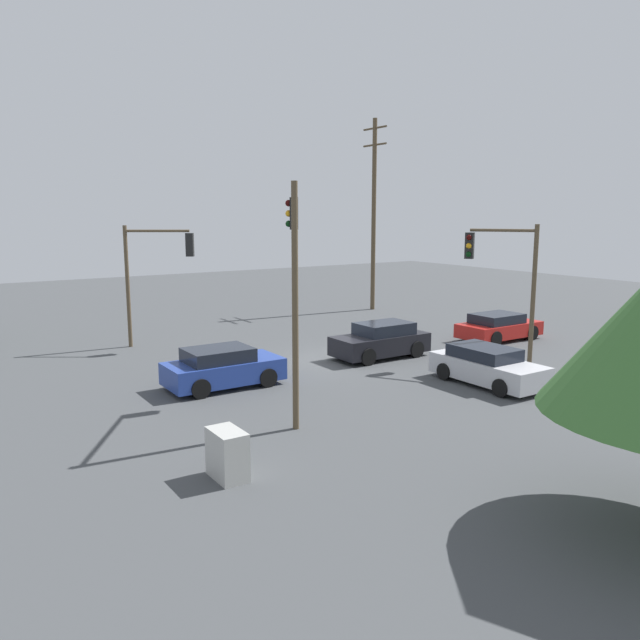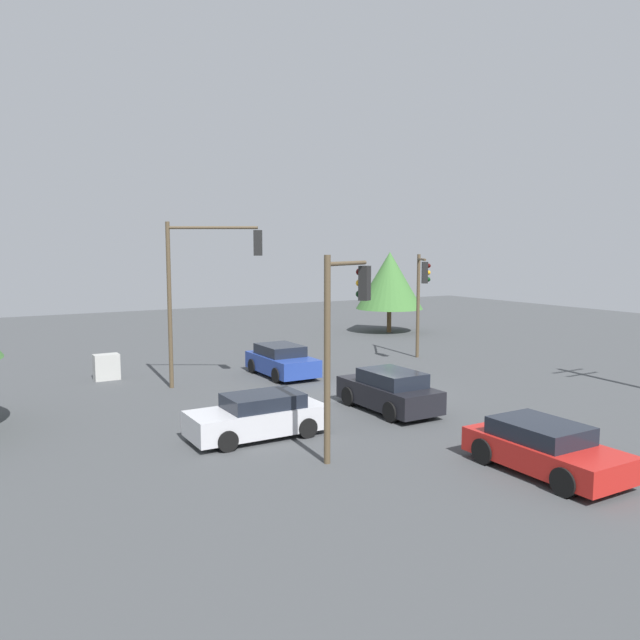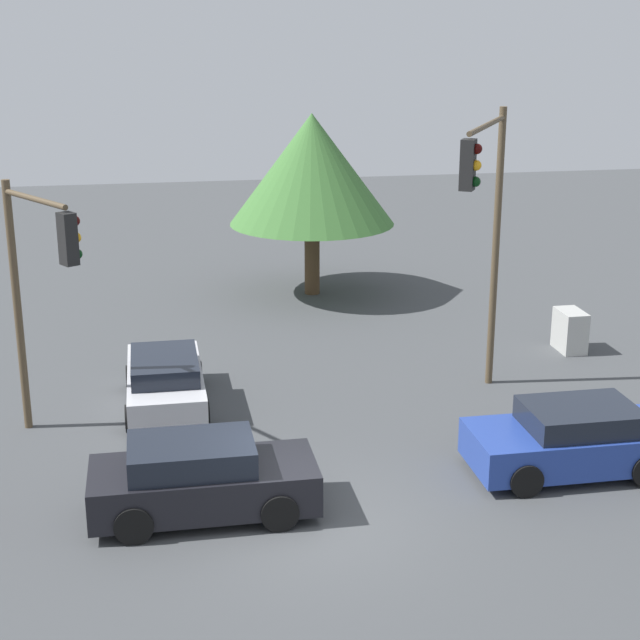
{
  "view_description": "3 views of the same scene",
  "coord_description": "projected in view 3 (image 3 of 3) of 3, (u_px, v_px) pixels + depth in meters",
  "views": [
    {
      "loc": [
        -21.16,
        14.68,
        6.13
      ],
      "look_at": [
        -3.09,
        2.76,
        2.41
      ],
      "focal_mm": 35.0,
      "sensor_mm": 36.0,
      "label": 1
    },
    {
      "loc": [
        -14.15,
        -19.8,
        5.86
      ],
      "look_at": [
        -1.31,
        2.08,
        2.97
      ],
      "focal_mm": 35.0,
      "sensor_mm": 36.0,
      "label": 2
    },
    {
      "loc": [
        16.06,
        -2.68,
        9.05
      ],
      "look_at": [
        -2.94,
        0.75,
        3.04
      ],
      "focal_mm": 55.0,
      "sensor_mm": 36.0,
      "label": 3
    }
  ],
  "objects": [
    {
      "name": "sedan_silver",
      "position": [
        165.0,
        382.0,
        23.44
      ],
      "size": [
        4.29,
        1.9,
        1.37
      ],
      "rotation": [
        0.0,
        0.0,
        1.57
      ],
      "color": "silver",
      "rests_on": "ground_plane"
    },
    {
      "name": "sedan_blue",
      "position": [
        571.0,
        440.0,
        20.16
      ],
      "size": [
        2.04,
        4.12,
        1.43
      ],
      "rotation": [
        0.0,
        0.0,
        3.14
      ],
      "color": "#233D93",
      "rests_on": "ground_plane"
    },
    {
      "name": "electrical_cabinet",
      "position": [
        570.0,
        331.0,
        27.52
      ],
      "size": [
        1.09,
        0.65,
        1.16
      ],
      "primitive_type": "cube",
      "color": "#B2B2AD",
      "rests_on": "ground_plane"
    },
    {
      "name": "ground_plane",
      "position": [
        308.0,
        524.0,
        18.23
      ],
      "size": [
        80.0,
        80.0,
        0.0
      ],
      "primitive_type": "plane",
      "color": "#424447"
    },
    {
      "name": "traffic_signal_aux",
      "position": [
        487.0,
        210.0,
        22.55
      ],
      "size": [
        3.52,
        2.21,
        6.99
      ],
      "rotation": [
        0.0,
        0.0,
        -0.54
      ],
      "color": "brown",
      "rests_on": "ground_plane"
    },
    {
      "name": "tree_right",
      "position": [
        312.0,
        170.0,
        32.12
      ],
      "size": [
        5.48,
        5.48,
        6.05
      ],
      "color": "#4C3823",
      "rests_on": "ground_plane"
    },
    {
      "name": "traffic_signal_cross",
      "position": [
        38.0,
        273.0,
        20.63
      ],
      "size": [
        2.45,
        1.72,
        5.71
      ],
      "rotation": [
        0.0,
        0.0,
        0.57
      ],
      "color": "brown",
      "rests_on": "ground_plane"
    },
    {
      "name": "sedan_dark",
      "position": [
        201.0,
        479.0,
        18.38
      ],
      "size": [
        1.94,
        4.24,
        1.5
      ],
      "color": "black",
      "rests_on": "ground_plane"
    }
  ]
}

